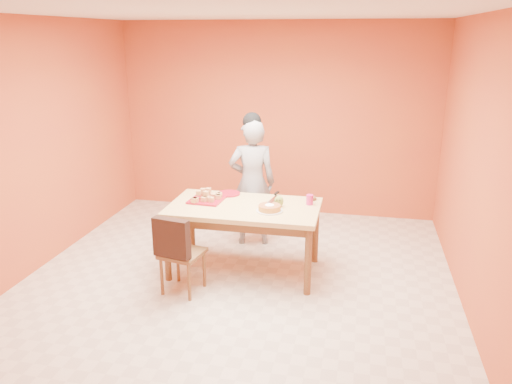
% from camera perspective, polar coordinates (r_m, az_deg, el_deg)
% --- Properties ---
extents(floor, '(5.00, 5.00, 0.00)m').
position_cam_1_polar(floor, '(5.25, -2.59, -10.95)').
color(floor, beige).
rests_on(floor, ground).
extents(ceiling, '(5.00, 5.00, 0.00)m').
position_cam_1_polar(ceiling, '(4.62, -3.07, 19.99)').
color(ceiling, white).
rests_on(ceiling, wall_back).
extents(wall_back, '(4.50, 0.00, 4.50)m').
position_cam_1_polar(wall_back, '(7.15, 2.35, 8.26)').
color(wall_back, '#AF4328').
rests_on(wall_back, floor).
extents(wall_left, '(0.00, 5.00, 5.00)m').
position_cam_1_polar(wall_left, '(5.75, -25.13, 4.32)').
color(wall_left, '#AF4328').
rests_on(wall_left, floor).
extents(wall_right, '(0.00, 5.00, 5.00)m').
position_cam_1_polar(wall_right, '(4.72, 24.64, 1.81)').
color(wall_right, '#AF4328').
rests_on(wall_right, floor).
extents(dining_table, '(1.60, 0.90, 0.76)m').
position_cam_1_polar(dining_table, '(5.35, -1.37, -2.51)').
color(dining_table, '#E7C679').
rests_on(dining_table, floor).
extents(dining_chair, '(0.46, 0.51, 0.84)m').
position_cam_1_polar(dining_chair, '(5.05, -8.50, -6.77)').
color(dining_chair, brown).
rests_on(dining_chair, floor).
extents(pastry_pile, '(0.32, 0.32, 0.10)m').
position_cam_1_polar(pastry_pile, '(5.48, -5.67, -0.28)').
color(pastry_pile, tan).
rests_on(pastry_pile, pastry_platter).
extents(person, '(0.64, 0.50, 1.56)m').
position_cam_1_polar(person, '(6.06, -0.44, 1.05)').
color(person, gray).
rests_on(person, floor).
extents(pastry_platter, '(0.38, 0.38, 0.02)m').
position_cam_1_polar(pastry_platter, '(5.50, -5.65, -0.89)').
color(pastry_platter, maroon).
rests_on(pastry_platter, dining_table).
extents(red_dinner_plate, '(0.31, 0.31, 0.02)m').
position_cam_1_polar(red_dinner_plate, '(5.70, -3.13, -0.18)').
color(red_dinner_plate, maroon).
rests_on(red_dinner_plate, dining_table).
extents(white_cake_plate, '(0.28, 0.28, 0.01)m').
position_cam_1_polar(white_cake_plate, '(5.15, 1.55, -2.15)').
color(white_cake_plate, silver).
rests_on(white_cake_plate, dining_table).
extents(sponge_cake, '(0.29, 0.29, 0.05)m').
position_cam_1_polar(sponge_cake, '(5.14, 1.56, -1.81)').
color(sponge_cake, gold).
rests_on(sponge_cake, white_cake_plate).
extents(cake_server, '(0.10, 0.28, 0.01)m').
position_cam_1_polar(cake_server, '(5.30, 2.02, -0.84)').
color(cake_server, silver).
rests_on(cake_server, sponge_cake).
extents(egg_ornament, '(0.11, 0.09, 0.12)m').
position_cam_1_polar(egg_ornament, '(5.27, 2.64, -1.06)').
color(egg_ornament, olive).
rests_on(egg_ornament, dining_table).
extents(magenta_glass, '(0.08, 0.08, 0.11)m').
position_cam_1_polar(magenta_glass, '(5.37, 6.16, -0.88)').
color(magenta_glass, '#BC1C6B').
rests_on(magenta_glass, dining_table).
extents(checker_tin, '(0.12, 0.12, 0.03)m').
position_cam_1_polar(checker_tin, '(5.54, 6.33, -0.71)').
color(checker_tin, '#381F0F').
rests_on(checker_tin, dining_table).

